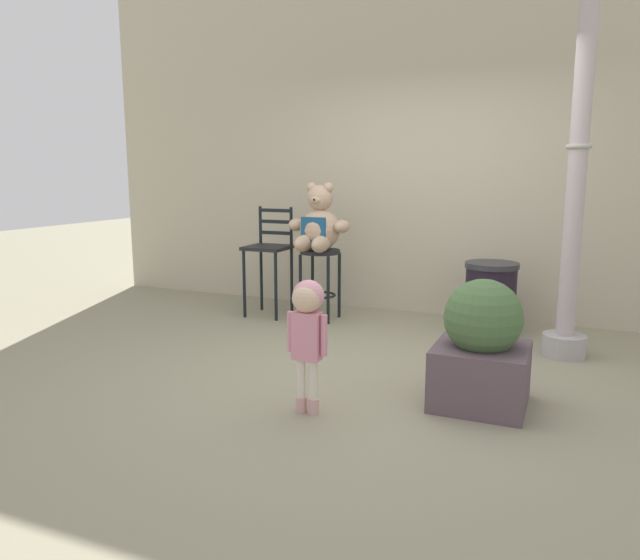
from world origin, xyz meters
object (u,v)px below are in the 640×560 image
Objects in this scene: lamppost at (574,215)px; planter_with_shrub at (482,348)px; teddy_bear at (319,225)px; child_walking at (307,318)px; bar_stool_with_teddy at (320,269)px; trash_bin at (490,298)px; bar_chair_empty at (269,253)px.

planter_with_shrub is (-0.48, -1.33, -0.78)m from lamppost.
child_walking is at bearing -68.38° from teddy_bear.
teddy_bear is 0.23× the size of lamppost.
trash_bin is (1.66, 0.11, -0.18)m from bar_stool_with_teddy.
planter_with_shrub is (0.97, 0.55, -0.23)m from child_walking.
planter_with_shrub reaches higher than bar_stool_with_teddy.
trash_bin is 1.81m from planter_with_shrub.
bar_chair_empty reaches higher than planter_with_shrub.
bar_stool_with_teddy reaches higher than trash_bin.
planter_with_shrub is at bearing -42.52° from bar_stool_with_teddy.
lamppost is at bearing -8.86° from bar_stool_with_teddy.
trash_bin is at bearing 3.83° from bar_stool_with_teddy.
teddy_bear is (0.00, -0.03, 0.45)m from bar_stool_with_teddy.
teddy_bear is 1.00× the size of trash_bin.
lamppost is (2.32, -0.36, 0.64)m from bar_stool_with_teddy.
child_walking is at bearing -108.49° from trash_bin.
teddy_bear is at bearing 171.92° from lamppost.
trash_bin is 0.23× the size of lamppost.
trash_bin is (0.79, 2.35, -0.27)m from child_walking.
trash_bin is at bearing 144.27° from lamppost.
lamppost reaches higher than planter_with_shrub.
lamppost reaches higher than teddy_bear.
trash_bin is 0.81× the size of planter_with_shrub.
child_walking is 2.49m from trash_bin.
lamppost reaches higher than trash_bin.
planter_with_shrub is (1.84, -1.69, -0.14)m from bar_stool_with_teddy.
teddy_bear is at bearing -175.06° from trash_bin.
teddy_bear reaches higher than planter_with_shrub.
trash_bin is at bearing 3.52° from bar_chair_empty.
teddy_bear is 0.81× the size of planter_with_shrub.
lamppost is at bearing -20.44° from child_walking.
teddy_bear is 1.78m from trash_bin.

